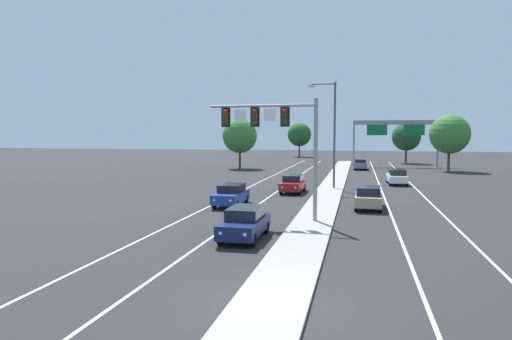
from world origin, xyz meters
name	(u,v)px	position (x,y,z in m)	size (l,w,h in m)	color
ground_plane	(271,305)	(0.00, 0.00, 0.00)	(260.00, 260.00, 0.00)	#28282B
median_island	(320,208)	(0.00, 18.00, 0.07)	(2.40, 110.00, 0.15)	#9E9B93
lane_stripe_oncoming_center	(273,194)	(-4.70, 25.00, 0.00)	(0.14, 100.00, 0.01)	silver
lane_stripe_receding_center	(384,198)	(4.70, 25.00, 0.00)	(0.14, 100.00, 0.01)	silver
edge_stripe_left	(237,193)	(-8.00, 25.00, 0.00)	(0.14, 100.00, 0.01)	silver
edge_stripe_right	(427,199)	(8.00, 25.00, 0.00)	(0.14, 100.00, 0.01)	silver
overhead_signal_mast	(278,131)	(-2.18, 13.19, 5.47)	(6.53, 0.44, 7.20)	gray
street_lamp_median	(332,128)	(0.07, 29.78, 5.79)	(2.58, 0.28, 10.00)	#4C4C51
car_oncoming_navy	(245,222)	(-2.98, 8.40, 0.82)	(1.83, 4.47, 1.58)	#141E4C
car_oncoming_blue	(231,195)	(-6.54, 18.24, 0.82)	(1.85, 4.48, 1.58)	navy
car_oncoming_red	(293,184)	(-3.16, 26.60, 0.82)	(1.90, 4.50, 1.58)	maroon
car_receding_tan	(368,197)	(3.28, 19.20, 0.82)	(1.91, 4.50, 1.58)	tan
car_receding_white	(397,177)	(6.47, 35.44, 0.82)	(1.92, 4.51, 1.58)	silver
car_receding_grey	(360,164)	(2.82, 54.68, 0.82)	(1.89, 4.50, 1.58)	slate
highway_sign_gantry	(395,128)	(8.20, 62.34, 6.16)	(13.28, 0.42, 7.50)	gray
tree_far_left_b	(240,136)	(-15.15, 52.83, 4.97)	(5.25, 5.25, 7.60)	#4C3823
tree_far_left_c	(299,134)	(-10.88, 89.85, 5.13)	(5.43, 5.43, 7.85)	#4C3823
tree_far_right_a	(406,137)	(10.79, 71.17, 4.77)	(5.05, 5.05, 7.31)	#4C3823
tree_far_right_c	(450,134)	(14.96, 54.58, 5.23)	(5.54, 5.54, 8.01)	#4C3823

